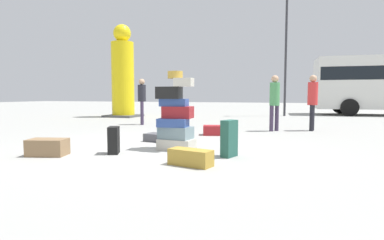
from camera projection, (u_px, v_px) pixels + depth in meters
ground_plane at (161, 147)px, 6.67m from camera, size 80.00×80.00×0.00m
suitcase_tower at (175, 119)px, 6.37m from camera, size 0.77×0.57×1.58m
suitcase_teal_foreground_near at (229, 139)px, 5.61m from camera, size 0.27×0.37×0.66m
suitcase_maroon_foreground_far at (215, 130)px, 8.70m from camera, size 0.72×0.58×0.26m
suitcase_charcoal_right_side at (161, 138)px, 7.46m from camera, size 0.81×0.55×0.19m
suitcase_brown_upright_blue at (48, 147)px, 5.75m from camera, size 0.75×0.56×0.30m
suitcase_tan_left_side at (191, 157)px, 4.93m from camera, size 0.74×0.45×0.26m
suitcase_black_behind_tower at (114, 140)px, 5.93m from camera, size 0.29×0.37×0.51m
person_bearded_onlooker at (275, 98)px, 9.58m from camera, size 0.30×0.30×1.70m
person_tourist_with_camera at (313, 98)px, 9.68m from camera, size 0.30×0.34×1.71m
person_passerby_in_red at (142, 97)px, 11.70m from camera, size 0.30×0.32×1.70m
yellow_dummy_statue at (123, 76)px, 15.81m from camera, size 1.56×1.56×4.59m
lamp_post at (286, 35)px, 16.31m from camera, size 0.36×0.36×6.49m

